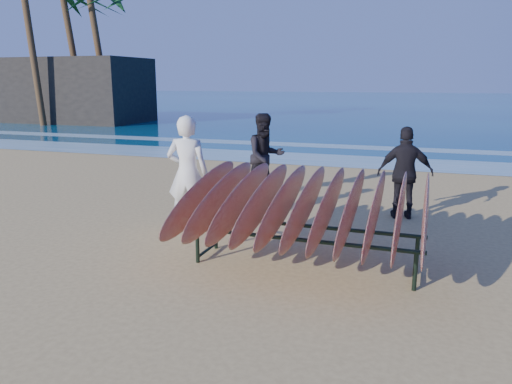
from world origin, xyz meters
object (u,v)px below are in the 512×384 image
at_px(person_white, 188,173).
at_px(palm_mid, 96,5).
at_px(person_dark_b, 405,173).
at_px(surfboard_rack, 305,206).
at_px(person_dark_a, 265,156).
at_px(building, 75,90).

relative_size(person_white, palm_mid, 0.27).
bearing_deg(person_dark_b, person_white, 20.06).
distance_m(surfboard_rack, person_dark_a, 4.19).
bearing_deg(person_dark_b, palm_mid, -49.79).
xyz_separation_m(person_dark_b, palm_mid, (-17.34, 15.28, 5.72)).
relative_size(surfboard_rack, building, 0.37).
distance_m(person_dark_a, palm_mid, 21.24).
distance_m(surfboard_rack, person_dark_b, 3.30).
bearing_deg(building, person_dark_a, -42.60).
relative_size(person_dark_b, building, 0.20).
bearing_deg(building, person_dark_b, -39.38).
xyz_separation_m(person_dark_a, building, (-17.31, 15.91, 0.99)).
height_order(surfboard_rack, palm_mid, palm_mid).
bearing_deg(person_white, person_dark_a, -111.55).
bearing_deg(palm_mid, person_dark_a, -45.35).
height_order(person_dark_a, palm_mid, palm_mid).
bearing_deg(person_dark_b, person_dark_a, -22.07).
distance_m(person_white, person_dark_a, 2.69).
height_order(surfboard_rack, person_dark_a, person_dark_a).
bearing_deg(building, palm_mid, -24.80).
xyz_separation_m(surfboard_rack, person_dark_b, (1.19, 3.08, -0.02)).
relative_size(person_white, building, 0.23).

